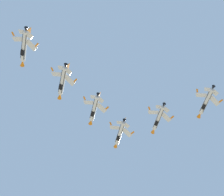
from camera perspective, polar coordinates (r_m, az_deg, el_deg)
name	(u,v)px	position (r m, az deg, el deg)	size (l,w,h in m)	color
fighter_jet_lead	(120,133)	(169.01, 1.07, -4.82)	(10.77, 14.65, 4.81)	white
fighter_jet_left_wing	(94,109)	(160.26, -2.42, -1.49)	(10.72, 14.65, 4.92)	white
fighter_jet_right_wing	(158,118)	(164.87, 6.30, -2.76)	(10.79, 14.65, 4.75)	white
fighter_jet_left_outer	(63,81)	(150.13, -6.72, 2.24)	(10.61, 14.65, 5.14)	white
fighter_jet_right_outer	(206,102)	(162.03, 12.62, -0.50)	(10.67, 14.65, 5.04)	white
fighter_jet_trail_slot	(24,47)	(146.74, -11.81, 6.80)	(10.63, 14.65, 5.12)	white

